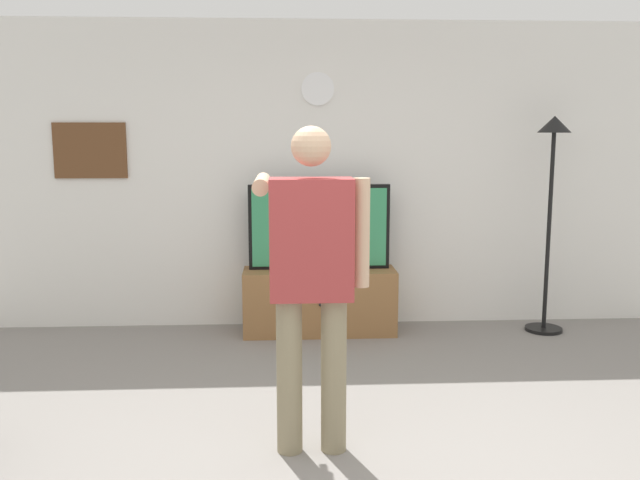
# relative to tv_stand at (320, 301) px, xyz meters

# --- Properties ---
(back_wall) EXTENTS (6.40, 0.10, 2.70)m
(back_wall) POSITION_rel_tv_stand_xyz_m (-0.10, 0.35, 1.07)
(back_wall) COLOR silver
(back_wall) RESTS_ON ground_plane
(tv_stand) EXTENTS (1.31, 0.44, 0.56)m
(tv_stand) POSITION_rel_tv_stand_xyz_m (0.00, 0.00, 0.00)
(tv_stand) COLOR olive
(tv_stand) RESTS_ON ground_plane
(television) EXTENTS (1.22, 0.07, 0.73)m
(television) POSITION_rel_tv_stand_xyz_m (0.00, 0.05, 0.65)
(television) COLOR black
(television) RESTS_ON tv_stand
(wall_clock) EXTENTS (0.29, 0.03, 0.29)m
(wall_clock) POSITION_rel_tv_stand_xyz_m (-0.00, 0.29, 1.83)
(wall_clock) COLOR white
(framed_picture) EXTENTS (0.62, 0.04, 0.48)m
(framed_picture) POSITION_rel_tv_stand_xyz_m (-1.98, 0.30, 1.30)
(framed_picture) COLOR brown
(floor_lamp) EXTENTS (0.32, 0.32, 1.87)m
(floor_lamp) POSITION_rel_tv_stand_xyz_m (1.98, -0.05, 1.06)
(floor_lamp) COLOR black
(floor_lamp) RESTS_ON ground_plane
(person_standing_nearer_lamp) EXTENTS (0.62, 0.78, 1.78)m
(person_standing_nearer_lamp) POSITION_rel_tv_stand_xyz_m (-0.16, -2.21, 0.74)
(person_standing_nearer_lamp) COLOR gray
(person_standing_nearer_lamp) RESTS_ON ground_plane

